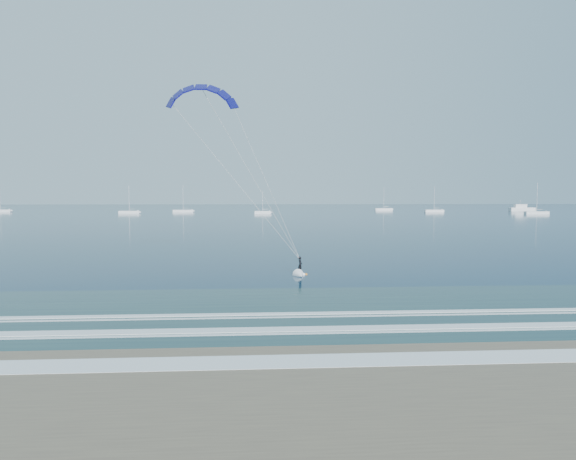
# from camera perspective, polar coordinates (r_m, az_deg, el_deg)

# --- Properties ---
(ground) EXTENTS (900.00, 900.00, 0.00)m
(ground) POSITION_cam_1_polar(r_m,az_deg,el_deg) (25.54, 3.33, -14.17)
(ground) COLOR #072F43
(ground) RESTS_ON ground
(kitesurfer_rig) EXTENTS (14.24, 7.26, 18.72)m
(kitesurfer_rig) POSITION_cam_1_polar(r_m,az_deg,el_deg) (48.16, -3.94, 5.83)
(kitesurfer_rig) COLOR orange
(kitesurfer_rig) RESTS_ON ground
(motor_yacht) EXTENTS (12.77, 3.41, 5.58)m
(motor_yacht) POSITION_cam_1_polar(r_m,az_deg,el_deg) (287.71, 24.52, 2.19)
(motor_yacht) COLOR white
(motor_yacht) RESTS_ON ground
(sailboat_1) EXTENTS (9.00, 2.40, 12.31)m
(sailboat_1) POSITION_cam_1_polar(r_m,az_deg,el_deg) (237.90, -17.22, 1.93)
(sailboat_1) COLOR white
(sailboat_1) RESTS_ON ground
(sailboat_2) EXTENTS (9.58, 2.40, 12.80)m
(sailboat_2) POSITION_cam_1_polar(r_m,az_deg,el_deg) (249.27, -11.56, 2.10)
(sailboat_2) COLOR white
(sailboat_2) RESTS_ON ground
(sailboat_3) EXTENTS (7.09, 2.40, 10.07)m
(sailboat_3) POSITION_cam_1_polar(r_m,az_deg,el_deg) (224.97, -2.83, 1.99)
(sailboat_3) COLOR white
(sailboat_3) RESTS_ON ground
(sailboat_4) EXTENTS (9.18, 2.40, 12.42)m
(sailboat_4) POSITION_cam_1_polar(r_m,az_deg,el_deg) (278.26, 10.58, 2.28)
(sailboat_4) COLOR white
(sailboat_4) RESTS_ON ground
(sailboat_5) EXTENTS (9.04, 2.40, 12.29)m
(sailboat_5) POSITION_cam_1_polar(r_m,az_deg,el_deg) (256.20, 15.92, 2.07)
(sailboat_5) COLOR white
(sailboat_5) RESTS_ON ground
(sailboat_6) EXTENTS (10.12, 2.40, 13.52)m
(sailboat_6) POSITION_cam_1_polar(r_m,az_deg,el_deg) (243.35, 25.90, 1.75)
(sailboat_6) COLOR white
(sailboat_6) RESTS_ON ground
(sailboat_8) EXTENTS (10.04, 2.40, 13.29)m
(sailboat_8) POSITION_cam_1_polar(r_m,az_deg,el_deg) (283.83, -29.32, 1.89)
(sailboat_8) COLOR white
(sailboat_8) RESTS_ON ground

